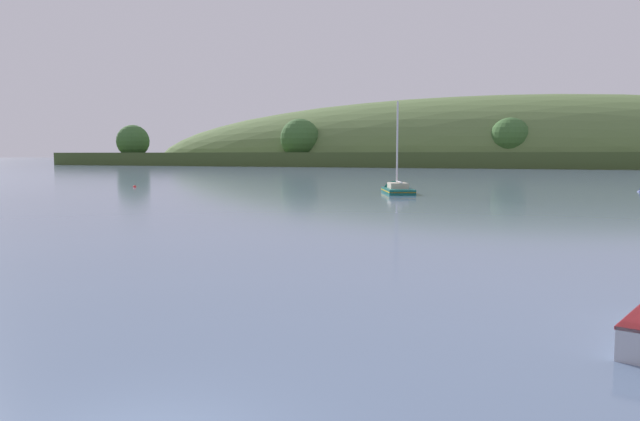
% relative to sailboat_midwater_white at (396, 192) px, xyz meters
% --- Properties ---
extents(far_shoreline_hill, '(403.39, 115.24, 56.76)m').
position_rel_sailboat_midwater_white_xyz_m(far_shoreline_hill, '(-3.52, 188.03, 0.21)').
color(far_shoreline_hill, '#3C4E24').
rests_on(far_shoreline_hill, ground).
extents(sailboat_midwater_white, '(5.84, 8.96, 12.46)m').
position_rel_sailboat_midwater_white_xyz_m(sailboat_midwater_white, '(0.00, 0.00, 0.00)').
color(sailboat_midwater_white, '#0F564C').
rests_on(sailboat_midwater_white, ground).
extents(mooring_buoy_midchannel, '(0.50, 0.50, 0.58)m').
position_rel_sailboat_midwater_white_xyz_m(mooring_buoy_midchannel, '(-38.05, 0.60, -0.10)').
color(mooring_buoy_midchannel, red).
rests_on(mooring_buoy_midchannel, ground).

